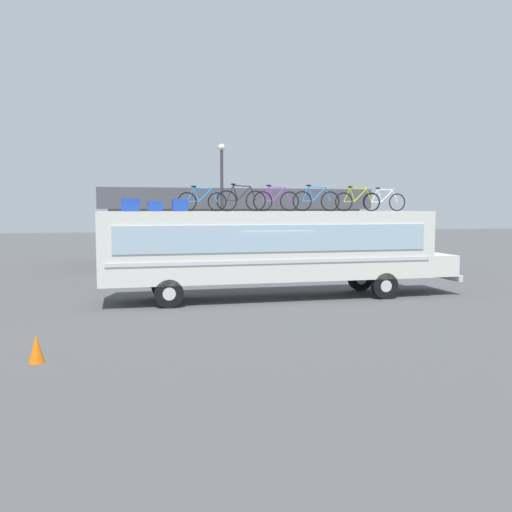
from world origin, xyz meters
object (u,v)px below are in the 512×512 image
(luggage_bag_3, at_px, (180,205))
(rooftop_bicycle_6, at_px, (384,201))
(bus, at_px, (274,246))
(luggage_bag_2, at_px, (155,206))
(street_lamp, at_px, (222,201))
(rooftop_bicycle_1, at_px, (202,201))
(rooftop_bicycle_3, at_px, (276,200))
(traffic_cone, at_px, (36,348))
(luggage_bag_1, at_px, (130,205))
(rooftop_bicycle_2, at_px, (241,200))
(rooftop_bicycle_4, at_px, (316,200))
(rooftop_bicycle_5, at_px, (358,201))

(luggage_bag_3, distance_m, rooftop_bicycle_6, 7.75)
(bus, xyz_separation_m, luggage_bag_2, (-4.17, 0.11, 1.42))
(luggage_bag_3, xyz_separation_m, street_lamp, (2.47, 5.60, 0.21))
(rooftop_bicycle_1, xyz_separation_m, rooftop_bicycle_3, (2.76, 0.43, 0.03))
(bus, relative_size, traffic_cone, 21.63)
(luggage_bag_3, bearing_deg, traffic_cone, -117.94)
(luggage_bag_3, height_order, rooftop_bicycle_3, rooftop_bicycle_3)
(luggage_bag_1, relative_size, rooftop_bicycle_2, 0.34)
(rooftop_bicycle_2, bearing_deg, luggage_bag_3, 179.28)
(luggage_bag_3, relative_size, rooftop_bicycle_2, 0.31)
(luggage_bag_1, distance_m, luggage_bag_2, 0.87)
(luggage_bag_3, distance_m, rooftop_bicycle_1, 0.79)
(rooftop_bicycle_6, xyz_separation_m, street_lamp, (-5.28, 5.50, 0.05))
(rooftop_bicycle_3, xyz_separation_m, rooftop_bicycle_6, (4.26, -0.08, -0.02))
(luggage_bag_3, distance_m, traffic_cone, 8.59)
(rooftop_bicycle_2, distance_m, rooftop_bicycle_3, 1.35)
(luggage_bag_3, relative_size, rooftop_bicycle_6, 0.32)
(rooftop_bicycle_4, bearing_deg, rooftop_bicycle_1, -179.01)
(rooftop_bicycle_6, bearing_deg, bus, -176.30)
(rooftop_bicycle_6, bearing_deg, luggage_bag_3, -179.30)
(bus, height_order, luggage_bag_1, luggage_bag_1)
(luggage_bag_2, distance_m, rooftop_bicycle_4, 5.77)
(rooftop_bicycle_4, height_order, rooftop_bicycle_5, rooftop_bicycle_4)
(luggage_bag_1, relative_size, luggage_bag_3, 1.09)
(rooftop_bicycle_4, bearing_deg, traffic_cone, -141.44)
(rooftop_bicycle_2, height_order, traffic_cone, rooftop_bicycle_2)
(luggage_bag_1, relative_size, rooftop_bicycle_3, 0.35)
(luggage_bag_1, distance_m, traffic_cone, 7.67)
(luggage_bag_2, height_order, traffic_cone, luggage_bag_2)
(rooftop_bicycle_3, xyz_separation_m, traffic_cone, (-7.26, -7.27, -3.23))
(bus, relative_size, luggage_bag_3, 23.39)
(rooftop_bicycle_6, bearing_deg, luggage_bag_1, -177.18)
(rooftop_bicycle_1, bearing_deg, bus, 1.37)
(rooftop_bicycle_2, bearing_deg, bus, -8.14)
(rooftop_bicycle_5, distance_m, traffic_cone, 12.50)
(luggage_bag_2, xyz_separation_m, rooftop_bicycle_3, (4.35, 0.25, 0.22))
(luggage_bag_3, bearing_deg, rooftop_bicycle_6, 0.70)
(bus, relative_size, luggage_bag_2, 24.03)
(luggage_bag_2, height_order, rooftop_bicycle_6, rooftop_bicycle_6)
(rooftop_bicycle_3, bearing_deg, luggage_bag_2, -176.65)
(luggage_bag_2, height_order, rooftop_bicycle_3, rooftop_bicycle_3)
(rooftop_bicycle_2, height_order, rooftop_bicycle_5, rooftop_bicycle_2)
(bus, xyz_separation_m, rooftop_bicycle_1, (-2.58, -0.06, 1.62))
(street_lamp, bearing_deg, traffic_cone, -116.17)
(rooftop_bicycle_6, xyz_separation_m, traffic_cone, (-11.51, -7.19, -3.21))
(rooftop_bicycle_4, bearing_deg, rooftop_bicycle_3, 165.81)
(luggage_bag_1, xyz_separation_m, luggage_bag_2, (0.82, 0.29, -0.04))
(rooftop_bicycle_3, height_order, traffic_cone, rooftop_bicycle_3)
(bus, distance_m, rooftop_bicycle_6, 4.73)
(luggage_bag_1, bearing_deg, bus, 2.04)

